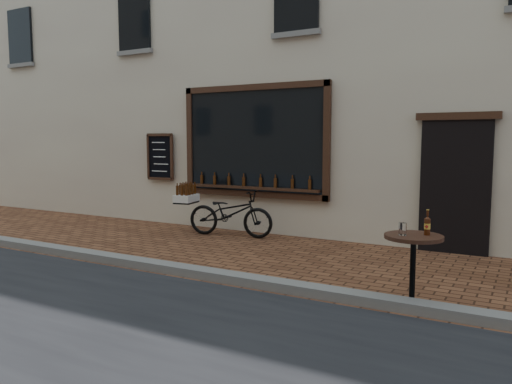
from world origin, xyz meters
The scene contains 5 objects.
ground centered at (0.00, 0.00, 0.00)m, with size 90.00×90.00×0.00m, color #572F1C.
kerb centered at (0.00, 0.20, 0.06)m, with size 90.00×0.25×0.12m, color slate.
shop_building centered at (0.00, 6.50, 5.00)m, with size 28.00×6.20×10.00m.
cargo_bicycle centered at (-2.14, 2.87, 0.47)m, with size 2.06×0.88×0.98m.
bistro_table centered at (1.90, 0.35, 0.59)m, with size 0.64×0.64×1.10m.
Camera 1 is at (3.04, -5.26, 1.87)m, focal length 35.00 mm.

